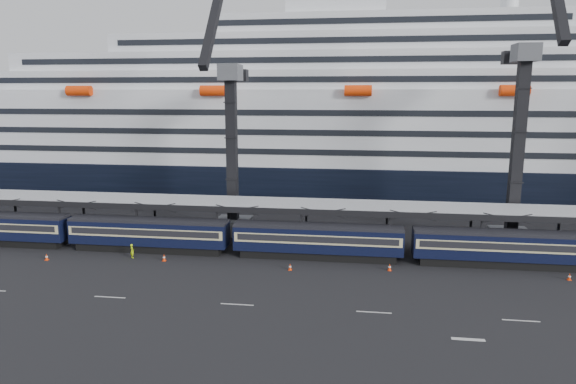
% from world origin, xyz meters
% --- Properties ---
extents(ground, '(260.00, 260.00, 0.00)m').
position_xyz_m(ground, '(0.00, 0.00, 0.00)').
color(ground, black).
rests_on(ground, ground).
extents(lane_markings, '(111.00, 4.27, 0.02)m').
position_xyz_m(lane_markings, '(8.15, -5.23, 0.01)').
color(lane_markings, beige).
rests_on(lane_markings, ground).
extents(train, '(133.05, 3.00, 4.05)m').
position_xyz_m(train, '(-4.65, 10.00, 2.20)').
color(train, black).
rests_on(train, ground).
extents(canopy, '(130.00, 6.25, 5.53)m').
position_xyz_m(canopy, '(0.00, 14.00, 5.25)').
color(canopy, '#9A9DA2').
rests_on(canopy, ground).
extents(cruise_ship, '(214.09, 28.84, 34.00)m').
position_xyz_m(cruise_ship, '(-1.08, 45.99, 12.34)').
color(cruise_ship, black).
rests_on(cruise_ship, ground).
extents(crane_dark_near, '(4.50, 17.75, 35.08)m').
position_xyz_m(crane_dark_near, '(-20.00, 18.59, 11.93)').
color(crane_dark_near, '#47494E').
rests_on(crane_dark_near, ground).
extents(crane_dark_mid, '(4.50, 18.24, 39.64)m').
position_xyz_m(crane_dark_mid, '(15.00, 17.59, 13.36)').
color(crane_dark_mid, '#47494E').
rests_on(crane_dark_mid, ground).
extents(worker, '(0.70, 0.68, 1.63)m').
position_xyz_m(worker, '(-28.91, 7.18, 0.81)').
color(worker, '#C8F20C').
rests_on(worker, ground).
extents(traffic_cone_a, '(0.38, 0.38, 0.76)m').
position_xyz_m(traffic_cone_a, '(-38.10, 5.08, 0.38)').
color(traffic_cone_a, '#FF3A08').
rests_on(traffic_cone_a, ground).
extents(traffic_cone_b, '(0.40, 0.40, 0.80)m').
position_xyz_m(traffic_cone_b, '(-24.92, 6.63, 0.40)').
color(traffic_cone_b, '#FF3A08').
rests_on(traffic_cone_b, ground).
extents(traffic_cone_c, '(0.37, 0.37, 0.73)m').
position_xyz_m(traffic_cone_c, '(-10.54, 5.57, 0.36)').
color(traffic_cone_c, '#FF3A08').
rests_on(traffic_cone_c, ground).
extents(traffic_cone_d, '(0.39, 0.39, 0.78)m').
position_xyz_m(traffic_cone_d, '(-0.10, 6.87, 0.38)').
color(traffic_cone_d, '#FF3A08').
rests_on(traffic_cone_d, ground).
extents(traffic_cone_e, '(0.36, 0.36, 0.73)m').
position_xyz_m(traffic_cone_e, '(17.64, 6.52, 0.36)').
color(traffic_cone_e, '#FF3A08').
rests_on(traffic_cone_e, ground).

